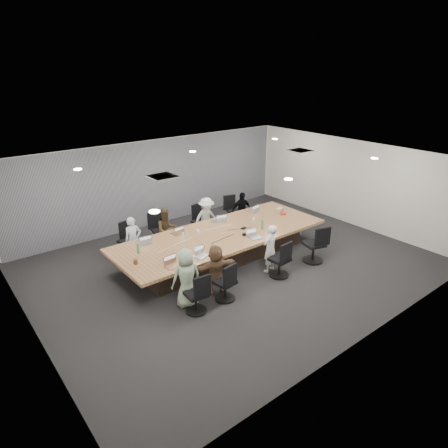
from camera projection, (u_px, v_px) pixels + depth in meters
floor at (233, 264)px, 10.76m from camera, size 10.00×8.00×0.00m
ceiling at (234, 162)px, 9.72m from camera, size 10.00×8.00×0.00m
wall_back at (156, 182)px, 13.15m from camera, size 10.00×0.00×2.80m
wall_front at (372, 277)px, 7.33m from camera, size 10.00×0.00×2.80m
wall_left at (25, 276)px, 7.37m from camera, size 0.00×8.00×2.80m
wall_right at (351, 182)px, 13.11m from camera, size 0.00×8.00×2.80m
curtain at (158, 183)px, 13.09m from camera, size 9.80×0.04×2.80m
conference_table at (222, 245)px, 10.98m from camera, size 6.00×2.20×0.74m
chair_0 at (128, 244)px, 11.09m from camera, size 0.63×0.63×0.77m
chair_1 at (161, 233)px, 11.67m from camera, size 0.67×0.67×0.83m
chair_2 at (200, 224)px, 12.49m from camera, size 0.57×0.57×0.73m
chair_3 at (235, 213)px, 13.30m from camera, size 0.65×0.65×0.78m
chair_4 at (196, 297)px, 8.58m from camera, size 0.54×0.54×0.73m
chair_5 at (225, 285)px, 9.04m from camera, size 0.56×0.56×0.74m
chair_6 at (279, 262)px, 10.04m from camera, size 0.58×0.58×0.78m
chair_7 at (314, 247)px, 10.78m from camera, size 0.72×0.72×0.86m
person_0 at (133, 240)px, 10.74m from camera, size 0.50×0.37×1.26m
laptop_0 at (142, 242)px, 10.30m from camera, size 0.35×0.26×0.02m
person_1 at (167, 230)px, 11.33m from camera, size 0.70×0.59×1.29m
laptop_1 at (177, 232)px, 10.89m from camera, size 0.35×0.27×0.02m
person_2 at (206, 218)px, 12.13m from camera, size 0.87×0.54×1.31m
laptop_2 at (217, 221)px, 11.70m from camera, size 0.38×0.30×0.02m
person_3 at (242, 210)px, 12.96m from camera, size 0.75×0.42×1.21m
laptop_3 at (253, 211)px, 12.51m from camera, size 0.40×0.32×0.02m
person_4 at (186, 278)px, 8.72m from camera, size 0.75×0.57×1.37m
laptop_4 at (173, 266)px, 9.09m from camera, size 0.37×0.27×0.02m
person_5 at (216, 270)px, 9.20m from camera, size 1.19×0.56×1.23m
laptop_5 at (202, 256)px, 9.55m from camera, size 0.36×0.28×0.02m
person_6 at (270, 248)px, 10.20m from camera, size 0.51×0.37×1.28m
laptop_6 at (256, 238)px, 10.56m from camera, size 0.35×0.27×0.02m
bottle_green_left at (138, 249)px, 9.67m from camera, size 0.08×0.08×0.24m
bottle_green_right at (262, 224)px, 11.09m from camera, size 0.09×0.09×0.28m
bottle_clear at (183, 237)px, 10.37m from camera, size 0.07×0.07×0.22m
cup_white_far at (198, 232)px, 10.84m from camera, size 0.11×0.11×0.10m
cup_white_near at (254, 220)px, 11.68m from camera, size 0.10×0.10×0.10m
mug_brown at (136, 262)px, 9.18m from camera, size 0.12×0.12×0.12m
mic_left at (201, 247)px, 10.02m from camera, size 0.16×0.11×0.03m
mic_right at (244, 228)px, 11.17m from camera, size 0.18×0.15×0.03m
stapler at (246, 234)px, 10.73m from camera, size 0.18×0.09×0.07m
canvas_bag at (279, 210)px, 12.36m from camera, size 0.30×0.24×0.14m
snack_packet at (283, 214)px, 12.21m from camera, size 0.20×0.18×0.04m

